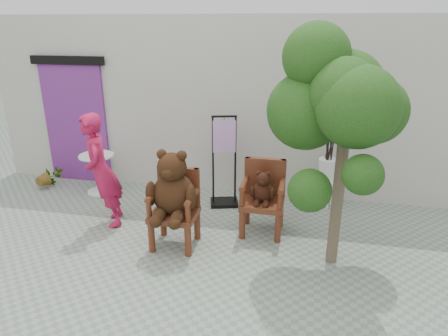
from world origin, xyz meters
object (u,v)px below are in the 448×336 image
at_px(cafe_table, 98,169).
at_px(display_stand, 224,172).
at_px(person, 102,171).
at_px(stool_bucket, 327,169).
at_px(chair_small, 263,193).
at_px(chair_big, 173,194).
at_px(tree, 339,101).

distance_m(cafe_table, display_stand, 2.29).
relative_size(person, stool_bucket, 1.16).
relative_size(chair_small, stool_bucket, 0.72).
bearing_deg(cafe_table, chair_big, -37.40).
relative_size(chair_small, display_stand, 0.69).
relative_size(person, cafe_table, 2.40).
distance_m(chair_big, chair_small, 1.29).
distance_m(chair_big, person, 1.27).
relative_size(chair_big, tree, 0.47).
distance_m(chair_small, cafe_table, 3.12).
bearing_deg(display_stand, person, -162.19).
bearing_deg(tree, chair_small, 147.52).
distance_m(person, tree, 3.42).
distance_m(chair_small, stool_bucket, 1.41).
bearing_deg(chair_big, stool_bucket, 39.79).
distance_m(cafe_table, stool_bucket, 3.94).
relative_size(chair_big, chair_small, 1.29).
bearing_deg(cafe_table, stool_bucket, 3.61).
xyz_separation_m(cafe_table, display_stand, (2.29, -0.05, 0.14)).
bearing_deg(person, chair_small, 70.93).
height_order(chair_big, display_stand, display_stand).
bearing_deg(stool_bucket, chair_small, -131.07).
bearing_deg(chair_big, chair_small, 29.78).
height_order(display_stand, stool_bucket, display_stand).
xyz_separation_m(chair_small, cafe_table, (-3.01, 0.81, -0.16)).
height_order(person, cafe_table, person).
bearing_deg(person, display_stand, 97.03).
distance_m(chair_big, cafe_table, 2.41).
bearing_deg(chair_small, chair_big, -150.22).
bearing_deg(chair_small, tree, -32.48).
bearing_deg(display_stand, stool_bucket, -4.48).
height_order(person, tree, tree).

